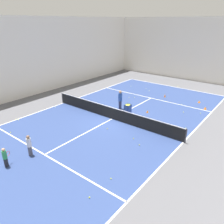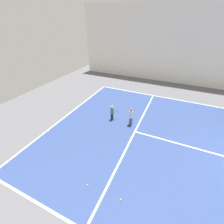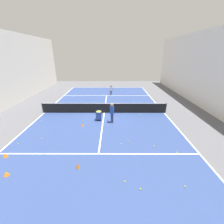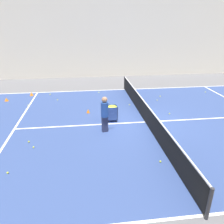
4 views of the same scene
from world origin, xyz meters
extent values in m
plane|color=#5B5B60|center=(0.00, 0.00, 0.00)|extent=(36.68, 36.68, 0.00)
cube|color=navy|center=(0.00, 0.00, 0.00)|extent=(12.00, 23.83, 0.00)
cube|color=white|center=(0.00, 11.92, 0.01)|extent=(12.00, 0.10, 0.00)
cube|color=white|center=(-6.00, 0.00, 0.01)|extent=(0.10, 23.83, 0.00)
cube|color=white|center=(6.00, 0.00, 0.01)|extent=(0.10, 23.83, 0.00)
cube|color=white|center=(0.00, -6.55, 0.01)|extent=(12.00, 0.10, 0.00)
cube|color=white|center=(0.00, 6.55, 0.01)|extent=(12.00, 0.10, 0.00)
cube|color=white|center=(0.00, 0.00, 0.01)|extent=(0.10, 13.11, 0.00)
cube|color=silver|center=(-10.50, 0.00, 3.93)|extent=(0.15, 32.98, 7.85)
cube|color=silver|center=(0.00, 16.42, 3.93)|extent=(20.85, 0.15, 7.85)
cylinder|color=#2D2D33|center=(-6.10, 0.00, 0.51)|extent=(0.10, 0.10, 1.02)
cylinder|color=#2D2D33|center=(6.10, 0.00, 0.51)|extent=(0.10, 0.10, 1.02)
cube|color=black|center=(0.00, 0.00, 0.49)|extent=(12.10, 0.03, 0.95)
cube|color=white|center=(0.00, 0.00, 0.99)|extent=(12.10, 0.04, 0.05)
cube|color=black|center=(-0.67, -8.53, 0.26)|extent=(0.17, 0.22, 0.53)
cylinder|color=#2D8C4C|center=(-0.67, -8.53, 0.76)|extent=(0.30, 0.30, 0.47)
sphere|color=tan|center=(-0.67, -8.53, 1.09)|extent=(0.18, 0.18, 0.18)
torus|color=#B22D2D|center=(-0.82, -8.27, 0.65)|extent=(0.13, 0.27, 0.28)
cube|color=#2D3351|center=(-0.79, 2.19, 0.39)|extent=(0.22, 0.31, 0.78)
cylinder|color=#234799|center=(-0.79, 2.19, 1.13)|extent=(0.41, 0.41, 0.69)
sphere|color=#A87A5B|center=(-0.79, 2.19, 1.61)|extent=(0.26, 0.26, 0.26)
torus|color=#2D478C|center=(-0.67, 1.85, 0.96)|extent=(0.08, 0.28, 0.28)
cube|color=#4C4C56|center=(-0.61, -7.08, 0.30)|extent=(0.23, 0.25, 0.60)
cylinder|color=silver|center=(-0.61, -7.08, 0.87)|extent=(0.38, 0.38, 0.53)
sphere|color=#846047|center=(-0.61, -7.08, 1.23)|extent=(0.20, 0.20, 0.20)
cube|color=#2D478C|center=(0.38, 1.70, 0.12)|extent=(0.46, 0.54, 0.02)
cube|color=#2D478C|center=(0.38, 1.44, 0.48)|extent=(0.46, 0.02, 0.71)
cube|color=#2D478C|center=(0.38, 1.96, 0.48)|extent=(0.46, 0.02, 0.71)
cube|color=#2D478C|center=(0.17, 1.70, 0.48)|extent=(0.02, 0.54, 0.71)
cube|color=#2D478C|center=(0.60, 1.70, 0.48)|extent=(0.02, 0.54, 0.71)
ellipsoid|color=yellow|center=(0.38, 1.70, 0.77)|extent=(0.42, 0.50, 0.16)
cylinder|color=black|center=(0.22, 1.51, 0.06)|extent=(0.05, 0.05, 0.12)
cylinder|color=black|center=(0.54, 1.51, 0.06)|extent=(0.05, 0.05, 0.12)
cylinder|color=black|center=(0.22, 1.89, 0.06)|extent=(0.05, 0.05, 0.12)
cylinder|color=black|center=(0.54, 1.89, 0.06)|extent=(0.05, 0.05, 0.12)
cone|color=orange|center=(0.97, 7.72, 0.18)|extent=(0.19, 0.19, 0.35)
cone|color=orange|center=(5.34, 6.83, 0.12)|extent=(0.26, 0.26, 0.24)
cone|color=orange|center=(4.35, 8.23, 0.11)|extent=(0.26, 0.26, 0.21)
cone|color=orange|center=(1.62, 2.92, 0.11)|extent=(0.20, 0.20, 0.22)
sphere|color=yellow|center=(4.08, 4.90, 0.04)|extent=(0.07, 0.07, 0.07)
sphere|color=yellow|center=(-1.89, 5.27, 0.04)|extent=(0.07, 0.07, 0.07)
sphere|color=yellow|center=(4.52, -7.39, 0.04)|extent=(0.07, 0.07, 0.07)
sphere|color=yellow|center=(3.16, 11.58, 0.04)|extent=(0.07, 0.07, 0.07)
sphere|color=yellow|center=(-6.03, -4.94, 0.04)|extent=(0.07, 0.07, 0.07)
sphere|color=yellow|center=(2.55, 0.31, 0.04)|extent=(0.07, 0.07, 0.07)
sphere|color=yellow|center=(-3.50, 5.81, 0.04)|extent=(0.07, 0.07, 0.07)
sphere|color=yellow|center=(-4.06, 8.90, 0.04)|extent=(0.07, 0.07, 0.07)
sphere|color=yellow|center=(4.49, -5.79, 0.04)|extent=(0.07, 0.07, 0.07)
sphere|color=yellow|center=(5.34, 5.54, 0.04)|extent=(0.07, 0.07, 0.07)
sphere|color=yellow|center=(3.25, 6.62, 0.04)|extent=(0.07, 0.07, 0.07)
sphere|color=yellow|center=(-1.40, 8.63, 0.04)|extent=(0.07, 0.07, 0.07)
sphere|color=yellow|center=(-5.75, -1.22, 0.04)|extent=(0.07, 0.07, 0.07)
sphere|color=yellow|center=(-1.40, 5.56, 0.04)|extent=(0.07, 0.07, 0.07)
sphere|color=yellow|center=(-4.24, -6.38, 0.04)|extent=(0.07, 0.07, 0.07)
sphere|color=yellow|center=(-2.05, 9.04, 0.04)|extent=(0.07, 0.07, 0.07)
sphere|color=yellow|center=(-3.52, 0.38, 0.04)|extent=(0.07, 0.07, 0.07)
sphere|color=yellow|center=(-4.69, 6.45, 0.04)|extent=(0.07, 0.07, 0.07)
sphere|color=yellow|center=(0.54, 12.21, 0.04)|extent=(0.07, 0.07, 0.07)
sphere|color=yellow|center=(0.84, -1.64, 0.04)|extent=(0.07, 0.07, 0.07)
sphere|color=yellow|center=(5.39, 2.04, 0.04)|extent=(0.07, 0.07, 0.07)
sphere|color=yellow|center=(3.17, -1.67, 0.04)|extent=(0.07, 0.07, 0.07)
sphere|color=yellow|center=(-5.79, -4.86, 0.04)|extent=(0.07, 0.07, 0.07)
sphere|color=yellow|center=(-4.82, -6.57, 0.04)|extent=(0.07, 0.07, 0.07)
sphere|color=yellow|center=(3.92, -2.13, 0.04)|extent=(0.07, 0.07, 0.07)
camera|label=1|loc=(10.02, -12.73, 7.45)|focal=35.00mm
camera|label=2|loc=(7.64, -4.75, 6.37)|focal=24.00mm
camera|label=3|loc=(-0.82, 13.89, 5.57)|focal=24.00mm
camera|label=4|loc=(-10.02, 3.01, 4.83)|focal=35.00mm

